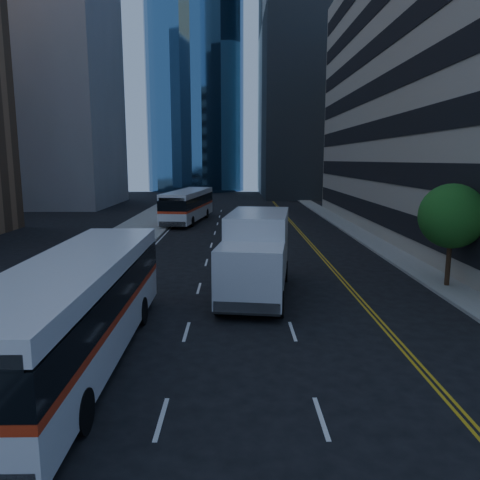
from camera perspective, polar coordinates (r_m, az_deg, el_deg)
The scene contains 9 objects.
ground at distance 16.16m, azimuth 5.48°, elevation -13.55°, with size 160.00×160.00×0.00m, color black.
sidewalk_west at distance 41.22m, azimuth -12.92°, elevation 0.72°, with size 5.00×90.00×0.15m, color gray.
sidewalk_east at distance 41.63m, azimuth 14.31°, elevation 0.75°, with size 2.00×90.00×0.15m, color gray.
office_tower_north at distance 92.03m, azimuth 13.02°, elevation 24.40°, with size 30.00×28.00×60.00m, color gray.
midrise_west at distance 72.63m, azimuth -22.93°, elevation 17.83°, with size 18.00×18.00×35.00m, color gray.
street_tree at distance 25.26m, azimuth 24.42°, elevation 2.66°, with size 3.20×3.20×5.10m.
bus_front at distance 15.59m, azimuth -19.25°, elevation -7.74°, with size 2.99×13.09×3.37m.
bus_rear at distance 48.97m, azimuth -6.33°, elevation 4.30°, with size 4.44×12.81×3.24m.
box_truck at distance 22.11m, azimuth 2.02°, elevation -1.61°, with size 3.81×8.34×3.85m.
Camera 1 is at (-1.62, -14.75, 6.38)m, focal length 35.00 mm.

